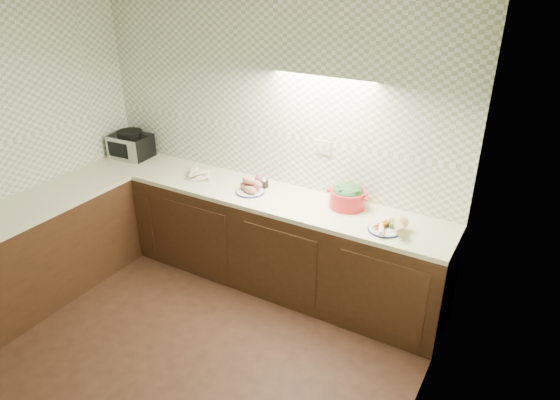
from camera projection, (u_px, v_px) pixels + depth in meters
The scene contains 8 objects.
room at pixel (115, 173), 2.99m from camera, with size 3.60×3.60×2.60m.
counter at pixel (138, 256), 4.35m from camera, with size 3.60×3.60×0.90m.
toaster_oven at pixel (131, 145), 5.19m from camera, with size 0.41×0.33×0.28m.
parsnip_pile at pixel (193, 174), 4.74m from camera, with size 0.30×0.37×0.07m.
sweet_potato_plate at pixel (251, 187), 4.44m from camera, with size 0.27×0.26×0.15m.
onion_bowl at pixel (260, 182), 4.56m from camera, with size 0.15×0.15×0.11m.
dutch_oven at pixel (348, 196), 4.16m from camera, with size 0.37×0.31×0.21m.
veg_plate at pixel (392, 225), 3.82m from camera, with size 0.33×0.33×0.12m.
Camera 1 is at (2.23, -1.90, 2.80)m, focal length 32.00 mm.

